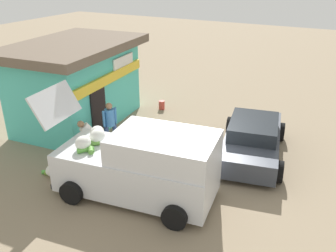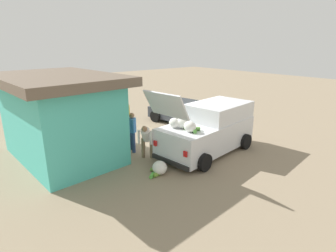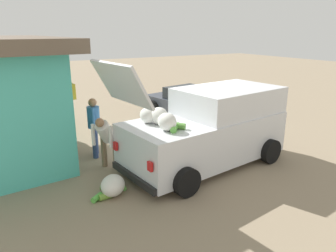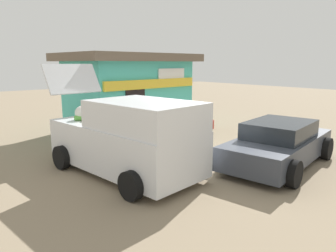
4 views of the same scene
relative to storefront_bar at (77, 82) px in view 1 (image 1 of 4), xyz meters
The scene contains 8 objects.
ground_plane 5.90m from the storefront_bar, 100.69° to the right, with size 60.00×60.00×0.00m, color gray.
storefront_bar is the anchor object (origin of this frame).
delivery_van 5.96m from the storefront_bar, 123.19° to the right, with size 2.68×5.06×2.86m.
parked_sedan 7.13m from the storefront_bar, 85.91° to the right, with size 4.53×2.72×1.27m.
vendor_standing 2.84m from the storefront_bar, 116.82° to the right, with size 0.54×0.43×1.68m.
customer_bending 3.44m from the storefront_bar, 133.51° to the right, with size 0.68×0.69×1.45m.
unloaded_banana_pile 4.40m from the storefront_bar, 150.00° to the right, with size 0.84×0.93×0.44m.
paint_bucket 3.93m from the storefront_bar, 39.57° to the right, with size 0.26×0.26×0.39m, color #BF3F33.
Camera 1 is at (-9.42, -3.96, 6.03)m, focal length 38.49 mm.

